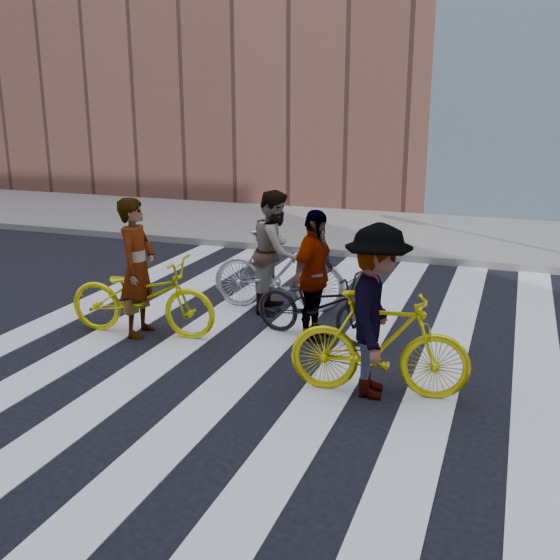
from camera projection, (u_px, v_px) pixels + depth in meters
The scene contains 11 objects.
ground at pixel (313, 347), 8.54m from camera, with size 100.00×100.00×0.00m, color black.
sidewalk_far at pixel (408, 234), 15.30m from camera, with size 100.00×5.00×0.15m, color gray.
zebra_crosswalk at pixel (313, 347), 8.53m from camera, with size 8.25×10.00×0.01m.
bike_yellow_left at pixel (142, 296), 8.87m from camera, with size 0.72×2.08×1.09m, color #DEE10C.
bike_silver_mid at pixel (279, 271), 9.91m from camera, with size 0.58×2.04×1.23m, color #ACACB6.
bike_yellow_right at pixel (379, 344), 7.03m from camera, with size 0.55×1.94×1.16m, color #D2CA0B.
bike_dark_rear at pixel (317, 305), 8.72m from camera, with size 0.63×1.80×0.95m, color black.
rider_left at pixel (137, 267), 8.78m from camera, with size 0.69×0.45×1.88m, color slate.
rider_mid at pixel (276, 251), 9.84m from camera, with size 0.89×0.69×1.83m, color slate.
rider_right at pixel (376, 312), 6.95m from camera, with size 1.22×0.70×1.89m, color slate.
rider_rear at pixel (314, 275), 8.63m from camera, with size 1.03×0.43×1.75m, color slate.
Camera 1 is at (2.34, -7.65, 3.13)m, focal length 42.00 mm.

